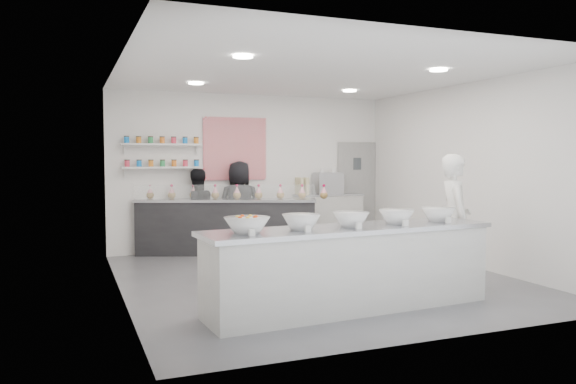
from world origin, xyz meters
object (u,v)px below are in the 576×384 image
Objects in this scene: espresso_machine at (328,184)px; woman_prep at (455,220)px; prep_counter at (351,268)px; staff_right at (240,206)px; staff_left at (196,211)px; back_bar at (226,226)px; espresso_ledge at (328,220)px.

woman_prep reaches higher than espresso_machine.
prep_counter is at bearing 129.00° from woman_prep.
staff_right reaches higher than espresso_machine.
staff_left is (-2.70, -0.02, -0.47)m from espresso_machine.
back_bar is 2.10× the size of staff_left.
prep_counter is at bearing -112.55° from espresso_ledge.
staff_right is at bearing -179.48° from espresso_ledge.
espresso_ledge is (2.21, 0.27, 0.01)m from back_bar.
back_bar reaches higher than prep_counter.
prep_counter is 4.89m from espresso_machine.
woman_prep is (1.95, 0.60, 0.43)m from prep_counter.
woman_prep is (0.11, -3.87, -0.34)m from espresso_machine.
espresso_ledge is 1.91m from staff_right.
prep_counter is 1.96× the size of woman_prep.
back_bar is at bearing -173.12° from espresso_ledge.
staff_left reaches higher than back_bar.
espresso_ledge is (1.86, 4.47, 0.03)m from prep_counter.
prep_counter is at bearing 100.07° from staff_right.
staff_left reaches higher than prep_counter.
espresso_ledge is 3.89m from woman_prep.
espresso_machine reaches higher than espresso_ledge.
staff_right is (-1.97, 3.85, -0.05)m from woman_prep.
prep_counter is 2.09m from woman_prep.
woman_prep is at bearing 126.91° from staff_right.
espresso_ledge is at bearing 172.79° from staff_left.
staff_right is at bearing -179.48° from espresso_machine.
espresso_machine reaches higher than prep_counter.
woman_prep is at bearing -88.39° from espresso_machine.
espresso_machine is 0.30× the size of woman_prep.
espresso_machine is 2.74m from staff_left.
prep_counter is 2.08× the size of staff_right.
staff_left is (-0.86, 4.45, 0.30)m from prep_counter.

